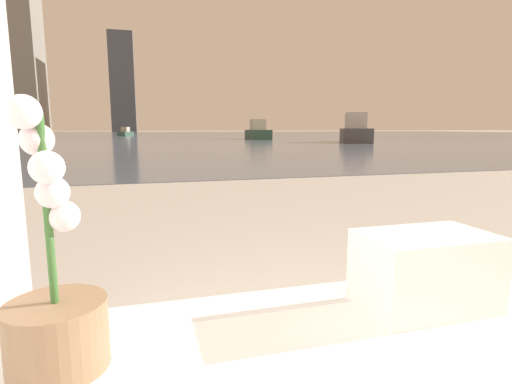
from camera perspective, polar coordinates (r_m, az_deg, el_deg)
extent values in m
cylinder|color=#8C6B4C|center=(0.74, -26.46, -17.85)|extent=(0.15, 0.15, 0.11)
cylinder|color=#38662D|center=(0.67, -27.65, -2.42)|extent=(0.01, 0.01, 0.29)
sphere|color=silver|center=(0.66, -30.32, 9.85)|extent=(0.05, 0.05, 0.05)
sphere|color=silver|center=(0.68, -28.82, 6.59)|extent=(0.05, 0.05, 0.05)
sphere|color=silver|center=(0.65, -27.70, 3.11)|extent=(0.05, 0.05, 0.05)
sphere|color=silver|center=(0.67, -27.04, -0.04)|extent=(0.05, 0.05, 0.05)
sphere|color=silver|center=(0.68, -25.77, -3.13)|extent=(0.05, 0.05, 0.05)
cube|color=white|center=(0.95, 22.76, -13.71)|extent=(0.27, 0.17, 0.04)
cube|color=white|center=(0.94, 22.91, -11.44)|extent=(0.27, 0.17, 0.04)
cube|color=white|center=(0.92, 23.06, -9.12)|extent=(0.27, 0.17, 0.04)
cube|color=white|center=(0.91, 23.22, -6.73)|extent=(0.27, 0.17, 0.04)
cube|color=slate|center=(61.83, -15.53, 7.91)|extent=(180.00, 110.00, 0.01)
cube|color=#4C4C51|center=(27.20, 13.97, 7.86)|extent=(3.74, 5.36, 0.89)
cube|color=silver|center=(27.20, 14.05, 9.87)|extent=(1.96, 2.27, 1.02)
cube|color=#335647|center=(34.26, 0.26, 8.22)|extent=(1.90, 4.55, 0.78)
cube|color=silver|center=(34.26, 0.26, 9.61)|extent=(1.25, 1.75, 0.89)
cube|color=#335647|center=(51.44, -18.13, 7.91)|extent=(1.89, 3.04, 0.50)
cube|color=#B2A893|center=(51.44, -18.16, 8.51)|extent=(1.04, 1.25, 0.57)
cube|color=#4C515B|center=(118.51, -18.50, 14.44)|extent=(6.27, 10.65, 25.86)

